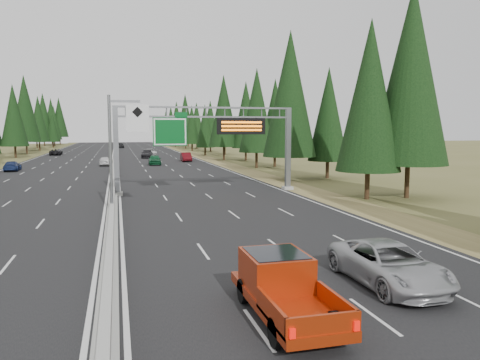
% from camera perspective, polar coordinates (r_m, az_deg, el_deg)
% --- Properties ---
extents(road, '(32.00, 260.00, 0.08)m').
position_cam_1_polar(road, '(87.15, -15.00, 2.17)').
color(road, black).
rests_on(road, ground).
extents(shoulder_right, '(3.60, 260.00, 0.06)m').
position_cam_1_polar(shoulder_right, '(88.86, -3.44, 2.44)').
color(shoulder_right, olive).
rests_on(shoulder_right, ground).
extents(shoulder_left, '(3.60, 260.00, 0.06)m').
position_cam_1_polar(shoulder_left, '(89.03, -26.53, 1.80)').
color(shoulder_left, brown).
rests_on(shoulder_left, ground).
extents(median_barrier, '(0.70, 260.00, 0.85)m').
position_cam_1_polar(median_barrier, '(87.12, -15.01, 2.42)').
color(median_barrier, gray).
rests_on(median_barrier, road).
extents(sign_gantry, '(16.75, 0.98, 7.80)m').
position_cam_1_polar(sign_gantry, '(42.69, -3.29, 5.42)').
color(sign_gantry, slate).
rests_on(sign_gantry, road).
extents(hov_sign_pole, '(2.80, 0.50, 8.00)m').
position_cam_1_polar(hov_sign_pole, '(31.94, -14.49, 3.99)').
color(hov_sign_pole, slate).
rests_on(hov_sign_pole, road).
extents(tree_row_right, '(11.05, 236.70, 18.90)m').
position_cam_1_polar(tree_row_right, '(75.26, 2.02, 8.59)').
color(tree_row_right, black).
rests_on(tree_row_right, ground).
extents(silver_minivan, '(2.67, 5.65, 1.56)m').
position_cam_1_polar(silver_minivan, '(18.48, 17.67, -9.75)').
color(silver_minivan, '#A4A5A8').
rests_on(silver_minivan, road).
extents(red_pickup, '(2.02, 5.65, 1.84)m').
position_cam_1_polar(red_pickup, '(15.03, 4.93, -12.24)').
color(red_pickup, black).
rests_on(red_pickup, road).
extents(car_ahead_green, '(2.10, 4.88, 1.64)m').
position_cam_1_polar(car_ahead_green, '(77.63, -10.36, 2.45)').
color(car_ahead_green, '#13542D').
rests_on(car_ahead_green, road).
extents(car_ahead_dkred, '(1.80, 4.85, 1.58)m').
position_cam_1_polar(car_ahead_dkred, '(85.12, -6.59, 2.81)').
color(car_ahead_dkred, '#580C12').
rests_on(car_ahead_dkred, road).
extents(car_ahead_dkgrey, '(2.80, 5.77, 1.62)m').
position_cam_1_polar(car_ahead_dkgrey, '(96.65, -11.26, 3.14)').
color(car_ahead_dkgrey, black).
rests_on(car_ahead_dkgrey, road).
extents(car_ahead_white, '(2.87, 5.38, 1.44)m').
position_cam_1_polar(car_ahead_white, '(106.23, -10.88, 3.37)').
color(car_ahead_white, silver).
rests_on(car_ahead_white, road).
extents(car_ahead_far, '(2.26, 4.97, 1.66)m').
position_cam_1_polar(car_ahead_far, '(150.46, -14.36, 4.13)').
color(car_ahead_far, black).
rests_on(car_ahead_far, road).
extents(car_onc_blue, '(2.10, 4.75, 1.36)m').
position_cam_1_polar(car_onc_blue, '(72.44, -26.01, 1.55)').
color(car_onc_blue, navy).
rests_on(car_onc_blue, road).
extents(car_onc_white, '(1.79, 4.30, 1.45)m').
position_cam_1_polar(car_onc_white, '(77.68, -16.14, 2.24)').
color(car_onc_white, silver).
rests_on(car_onc_white, road).
extents(car_onc_far, '(2.48, 5.27, 1.46)m').
position_cam_1_polar(car_onc_far, '(112.78, -21.52, 3.21)').
color(car_onc_far, black).
rests_on(car_onc_far, road).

